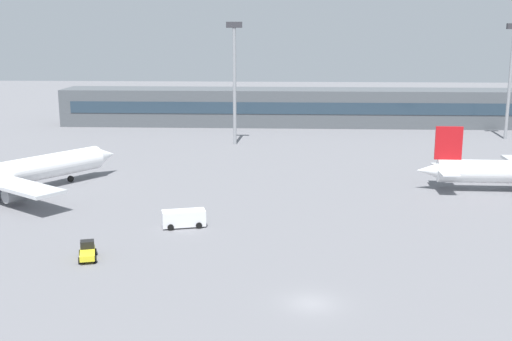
{
  "coord_description": "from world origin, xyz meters",
  "views": [
    {
      "loc": [
        -2.34,
        -52.29,
        23.56
      ],
      "look_at": [
        -6.81,
        40.0,
        3.0
      ],
      "focal_mm": 44.75,
      "sensor_mm": 36.0,
      "label": 1
    }
  ],
  "objects_px": {
    "floodlight_tower_west": "(511,73)",
    "floodlight_tower_east": "(234,74)",
    "airplane_near": "(0,176)",
    "service_van_white": "(184,218)",
    "baggage_tug_yellow": "(87,251)"
  },
  "relations": [
    {
      "from": "airplane_near",
      "to": "floodlight_tower_west",
      "type": "xyz_separation_m",
      "value": [
        88.6,
        53.56,
        11.23
      ]
    },
    {
      "from": "floodlight_tower_west",
      "to": "floodlight_tower_east",
      "type": "distance_m",
      "value": 59.3
    },
    {
      "from": "baggage_tug_yellow",
      "to": "service_van_white",
      "type": "xyz_separation_m",
      "value": [
        8.38,
        11.36,
        0.31
      ]
    },
    {
      "from": "airplane_near",
      "to": "baggage_tug_yellow",
      "type": "distance_m",
      "value": 31.48
    },
    {
      "from": "airplane_near",
      "to": "baggage_tug_yellow",
      "type": "height_order",
      "value": "airplane_near"
    },
    {
      "from": "service_van_white",
      "to": "floodlight_tower_west",
      "type": "bearing_deg",
      "value": 47.8
    },
    {
      "from": "airplane_near",
      "to": "service_van_white",
      "type": "relative_size",
      "value": 6.41
    },
    {
      "from": "baggage_tug_yellow",
      "to": "service_van_white",
      "type": "bearing_deg",
      "value": 53.6
    },
    {
      "from": "airplane_near",
      "to": "baggage_tug_yellow",
      "type": "relative_size",
      "value": 9.17
    },
    {
      "from": "service_van_white",
      "to": "floodlight_tower_east",
      "type": "bearing_deg",
      "value": 88.38
    },
    {
      "from": "floodlight_tower_west",
      "to": "floodlight_tower_east",
      "type": "xyz_separation_m",
      "value": [
        -58.56,
        -9.35,
        0.13
      ]
    },
    {
      "from": "floodlight_tower_east",
      "to": "airplane_near",
      "type": "bearing_deg",
      "value": -124.19
    },
    {
      "from": "airplane_near",
      "to": "floodlight_tower_west",
      "type": "bearing_deg",
      "value": 31.16
    },
    {
      "from": "baggage_tug_yellow",
      "to": "floodlight_tower_east",
      "type": "height_order",
      "value": "floodlight_tower_east"
    },
    {
      "from": "service_van_white",
      "to": "airplane_near",
      "type": "bearing_deg",
      "value": 155.77
    }
  ]
}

